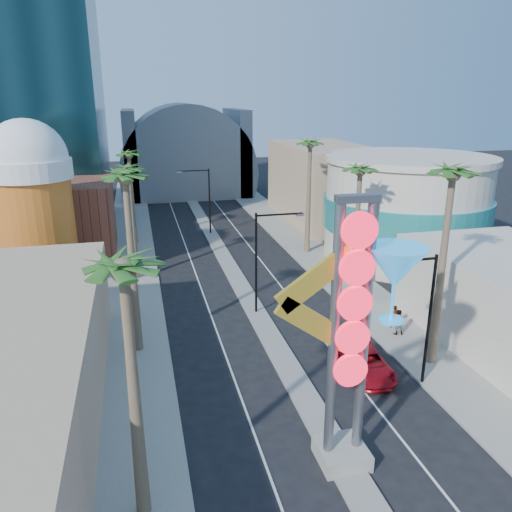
{
  "coord_description": "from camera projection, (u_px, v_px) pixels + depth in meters",
  "views": [
    {
      "loc": [
        -8.33,
        -14.71,
        16.22
      ],
      "look_at": [
        -0.47,
        18.06,
        5.34
      ],
      "focal_mm": 35.0,
      "sensor_mm": 36.0,
      "label": 1
    }
  ],
  "objects": [
    {
      "name": "streetlight_0",
      "position": [
        263.0,
        253.0,
        37.58
      ],
      "size": [
        3.79,
        0.25,
        8.0
      ],
      "color": "black",
      "rests_on": "ground"
    },
    {
      "name": "neon_sign",
      "position": [
        368.0,
        316.0,
        21.13
      ],
      "size": [
        6.53,
        2.6,
        12.55
      ],
      "color": "gray",
      "rests_on": "ground"
    },
    {
      "name": "palm_6",
      "position": [
        360.0,
        178.0,
        39.75
      ],
      "size": [
        2.4,
        2.4,
        11.7
      ],
      "color": "brown",
      "rests_on": "ground"
    },
    {
      "name": "sidewalk_west",
      "position": [
        131.0,
        262.0,
        50.71
      ],
      "size": [
        5.0,
        100.0,
        0.15
      ],
      "primitive_type": "cube",
      "color": "gray",
      "rests_on": "ground"
    },
    {
      "name": "palm_3",
      "position": [
        129.0,
        160.0,
        54.41
      ],
      "size": [
        2.4,
        2.4,
        11.2
      ],
      "color": "brown",
      "rests_on": "ground"
    },
    {
      "name": "streetlight_2",
      "position": [
        423.0,
        309.0,
        27.86
      ],
      "size": [
        3.45,
        0.25,
        8.0
      ],
      "color": "black",
      "rests_on": "ground"
    },
    {
      "name": "turquoise_building",
      "position": [
        405.0,
        209.0,
        50.59
      ],
      "size": [
        16.6,
        16.6,
        10.6
      ],
      "color": "beige",
      "rests_on": "ground"
    },
    {
      "name": "palm_0",
      "position": [
        125.0,
        286.0,
        17.25
      ],
      "size": [
        2.4,
        2.4,
        11.7
      ],
      "color": "brown",
      "rests_on": "ground"
    },
    {
      "name": "hotel_tower",
      "position": [
        0.0,
        13.0,
        56.01
      ],
      "size": [
        20.0,
        20.0,
        50.0
      ],
      "primitive_type": "cube",
      "color": "black",
      "rests_on": "ground"
    },
    {
      "name": "brick_filler_west",
      "position": [
        63.0,
        221.0,
        50.84
      ],
      "size": [
        10.0,
        10.0,
        8.0
      ],
      "primitive_type": "cube",
      "color": "brown",
      "rests_on": "ground"
    },
    {
      "name": "palm_5",
      "position": [
        452.0,
        187.0,
        28.24
      ],
      "size": [
        2.4,
        2.4,
        13.2
      ],
      "color": "brown",
      "rests_on": "ground"
    },
    {
      "name": "canopy",
      "position": [
        186.0,
        168.0,
        85.75
      ],
      "size": [
        22.0,
        16.0,
        22.0
      ],
      "color": "slate",
      "rests_on": "ground"
    },
    {
      "name": "filler_east",
      "position": [
        323.0,
        183.0,
        66.88
      ],
      "size": [
        10.0,
        20.0,
        10.0
      ],
      "primitive_type": "cube",
      "color": "tan",
      "rests_on": "ground"
    },
    {
      "name": "streetlight_1",
      "position": [
        205.0,
        195.0,
        59.55
      ],
      "size": [
        3.79,
        0.25,
        8.0
      ],
      "color": "black",
      "rests_on": "ground"
    },
    {
      "name": "pedestrian_b",
      "position": [
        398.0,
        322.0,
        34.96
      ],
      "size": [
        0.99,
        0.83,
        1.84
      ],
      "primitive_type": "imported",
      "rotation": [
        0.0,
        0.0,
        2.98
      ],
      "color": "gray",
      "rests_on": "sidewalk_east"
    },
    {
      "name": "palm_2",
      "position": [
        129.0,
        177.0,
        43.3
      ],
      "size": [
        2.4,
        2.4,
        11.2
      ],
      "color": "brown",
      "rests_on": "ground"
    },
    {
      "name": "red_pickup",
      "position": [
        365.0,
        362.0,
        30.34
      ],
      "size": [
        2.88,
        5.5,
        1.48
      ],
      "primitive_type": "imported",
      "rotation": [
        0.0,
        0.0,
        -0.08
      ],
      "color": "#A70C17",
      "rests_on": "ground"
    },
    {
      "name": "palm_1",
      "position": [
        126.0,
        190.0,
        29.93
      ],
      "size": [
        2.4,
        2.4,
        12.7
      ],
      "color": "brown",
      "rests_on": "ground"
    },
    {
      "name": "palm_7",
      "position": [
        310.0,
        151.0,
        50.58
      ],
      "size": [
        2.4,
        2.4,
        12.7
      ],
      "color": "brown",
      "rests_on": "ground"
    },
    {
      "name": "beer_mug",
      "position": [
        33.0,
        200.0,
        42.03
      ],
      "size": [
        7.0,
        7.0,
        14.5
      ],
      "color": "orange",
      "rests_on": "ground"
    },
    {
      "name": "median",
      "position": [
        218.0,
        247.0,
        55.59
      ],
      "size": [
        1.6,
        84.0,
        0.15
      ],
      "primitive_type": "cube",
      "color": "gray",
      "rests_on": "ground"
    },
    {
      "name": "pedestrian_a",
      "position": [
        394.0,
        316.0,
        36.01
      ],
      "size": [
        0.64,
        0.44,
        1.7
      ],
      "primitive_type": "imported",
      "rotation": [
        0.0,
        0.0,
        3.19
      ],
      "color": "gray",
      "rests_on": "sidewalk_east"
    },
    {
      "name": "sidewalk_east",
      "position": [
        308.0,
        249.0,
        54.92
      ],
      "size": [
        5.0,
        100.0,
        0.15
      ],
      "primitive_type": "cube",
      "color": "gray",
      "rests_on": "ground"
    },
    {
      "name": "ground",
      "position": [
        370.0,
        510.0,
        20.45
      ],
      "size": [
        240.0,
        240.0,
        0.0
      ],
      "primitive_type": "plane",
      "color": "black",
      "rests_on": "ground"
    }
  ]
}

